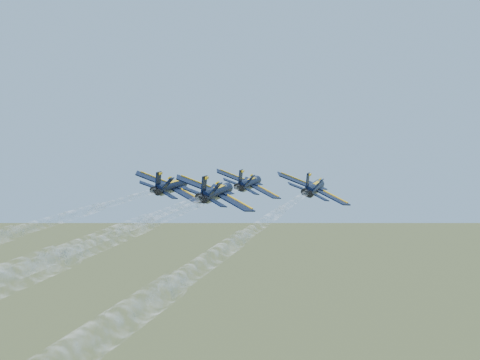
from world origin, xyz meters
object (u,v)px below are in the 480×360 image
(jet_left, at_px, (172,186))
(jet_slot, at_px, (217,192))
(jet_lead, at_px, (249,183))
(jet_right, at_px, (314,188))

(jet_left, distance_m, jet_slot, 16.76)
(jet_lead, distance_m, jet_right, 16.85)
(jet_lead, height_order, jet_left, same)
(jet_left, distance_m, jet_right, 23.33)
(jet_lead, distance_m, jet_slot, 24.48)
(jet_lead, xyz_separation_m, jet_slot, (3.25, -24.26, 0.00))
(jet_left, bearing_deg, jet_lead, 48.97)
(jet_right, height_order, jet_slot, same)
(jet_lead, relative_size, jet_slot, 1.00)
(jet_lead, relative_size, jet_left, 1.00)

